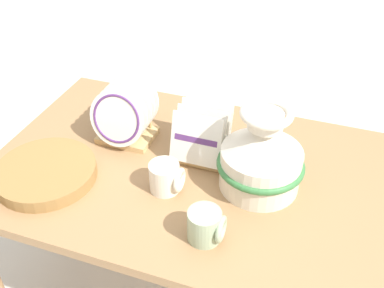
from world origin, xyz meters
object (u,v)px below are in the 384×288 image
at_px(dish_rack_round_plates, 125,118).
at_px(ceramic_vase, 261,156).
at_px(wicker_charger_stack, 46,173).
at_px(dish_rack_square_plates, 202,139).
at_px(mug_cream_glaze, 166,177).
at_px(mug_sage_glaze, 206,226).

bearing_deg(dish_rack_round_plates, ceramic_vase, -9.54).
bearing_deg(dish_rack_round_plates, wicker_charger_stack, -118.52).
distance_m(dish_rack_square_plates, mug_cream_glaze, 0.22).
xyz_separation_m(ceramic_vase, dish_rack_square_plates, (-0.23, 0.09, -0.06)).
distance_m(dish_rack_round_plates, wicker_charger_stack, 0.34).
height_order(dish_rack_round_plates, mug_cream_glaze, dish_rack_round_plates).
bearing_deg(ceramic_vase, dish_rack_square_plates, 158.04).
bearing_deg(dish_rack_square_plates, mug_cream_glaze, -103.90).
xyz_separation_m(dish_rack_round_plates, mug_cream_glaze, (0.24, -0.21, -0.05)).
bearing_deg(wicker_charger_stack, mug_sage_glaze, -6.99).
height_order(dish_rack_square_plates, wicker_charger_stack, dish_rack_square_plates).
relative_size(dish_rack_square_plates, wicker_charger_stack, 0.59).
distance_m(dish_rack_round_plates, mug_sage_glaze, 0.56).
relative_size(wicker_charger_stack, mug_sage_glaze, 3.14).
height_order(dish_rack_round_plates, mug_sage_glaze, dish_rack_round_plates).
relative_size(mug_cream_glaze, mug_sage_glaze, 1.00).
xyz_separation_m(dish_rack_square_plates, mug_sage_glaze, (0.13, -0.36, -0.02)).
distance_m(ceramic_vase, mug_sage_glaze, 0.30).
bearing_deg(dish_rack_square_plates, wicker_charger_stack, -147.15).
bearing_deg(mug_cream_glaze, wicker_charger_stack, -168.43).
bearing_deg(mug_sage_glaze, ceramic_vase, 71.13).
relative_size(dish_rack_round_plates, mug_cream_glaze, 2.12).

